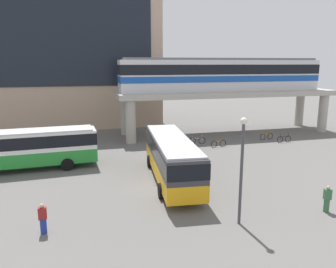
% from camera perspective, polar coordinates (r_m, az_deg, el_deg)
% --- Properties ---
extents(ground_plane, '(120.00, 120.00, 0.00)m').
position_cam_1_polar(ground_plane, '(32.49, -5.83, -3.09)').
color(ground_plane, '#605E5B').
extents(station_building, '(31.58, 11.76, 20.91)m').
position_cam_1_polar(station_building, '(49.41, -21.27, 13.61)').
color(station_building, tan).
rests_on(station_building, ground_plane).
extents(elevated_platform, '(26.49, 6.23, 5.22)m').
position_cam_1_polar(elevated_platform, '(40.97, 10.02, 6.27)').
color(elevated_platform, '#ADA89E').
rests_on(elevated_platform, ground_plane).
extents(train, '(24.49, 2.96, 3.84)m').
position_cam_1_polar(train, '(40.53, 9.30, 10.13)').
color(train, silver).
rests_on(train, elevated_platform).
extents(bus_main, '(3.48, 11.22, 3.22)m').
position_cam_1_polar(bus_main, '(24.05, 0.61, -3.56)').
color(bus_main, orange).
rests_on(bus_main, ground_plane).
extents(bus_secondary, '(11.18, 3.25, 3.22)m').
position_cam_1_polar(bus_secondary, '(28.91, -23.26, -1.87)').
color(bus_secondary, '#268C33').
rests_on(bus_secondary, ground_plane).
extents(bicycle_black, '(1.79, 0.21, 1.04)m').
position_cam_1_polar(bicycle_black, '(38.31, 19.33, -0.83)').
color(bicycle_black, black).
rests_on(bicycle_black, ground_plane).
extents(bicycle_brown, '(1.78, 0.31, 1.04)m').
position_cam_1_polar(bicycle_brown, '(34.51, 8.68, -1.64)').
color(bicycle_brown, black).
rests_on(bicycle_brown, ground_plane).
extents(bicycle_silver, '(1.78, 0.31, 1.04)m').
position_cam_1_polar(bicycle_silver, '(35.57, 5.03, -1.14)').
color(bicycle_silver, black).
rests_on(bicycle_silver, ground_plane).
extents(bicycle_green, '(1.73, 0.58, 1.04)m').
position_cam_1_polar(bicycle_green, '(34.31, 0.52, -1.58)').
color(bicycle_green, black).
rests_on(bicycle_green, ground_plane).
extents(bicycle_orange, '(1.78, 0.31, 1.04)m').
position_cam_1_polar(bicycle_orange, '(39.03, 16.56, -0.41)').
color(bicycle_orange, black).
rests_on(bicycle_orange, ground_plane).
extents(pedestrian_near_building, '(0.45, 0.35, 1.60)m').
position_cam_1_polar(pedestrian_near_building, '(21.59, 25.67, -10.15)').
color(pedestrian_near_building, '#33663F').
rests_on(pedestrian_near_building, ground_plane).
extents(pedestrian_at_kerb, '(0.40, 0.32, 1.61)m').
position_cam_1_polar(pedestrian_at_kerb, '(18.40, -20.71, -13.58)').
color(pedestrian_at_kerb, navy).
rests_on(pedestrian_at_kerb, ground_plane).
extents(lamp_post, '(0.36, 0.36, 5.80)m').
position_cam_1_polar(lamp_post, '(17.67, 12.58, -4.73)').
color(lamp_post, '#3F3F44').
rests_on(lamp_post, ground_plane).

